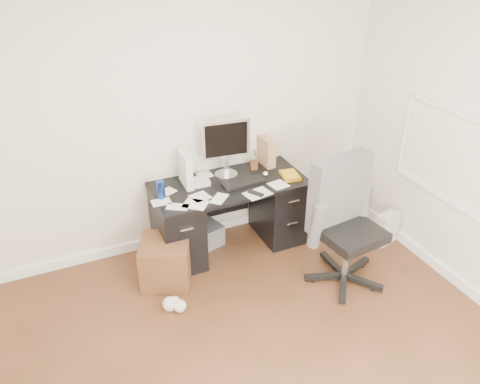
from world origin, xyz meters
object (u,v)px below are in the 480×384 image
(desk, at_px, (230,213))
(office_chair, at_px, (350,226))
(lcd_monitor, at_px, (226,148))
(pc_tower, at_px, (350,194))
(keyboard, at_px, (244,183))
(wicker_basket, at_px, (166,262))

(desk, distance_m, office_chair, 1.23)
(desk, distance_m, lcd_monitor, 0.67)
(pc_tower, bearing_deg, keyboard, -176.02)
(keyboard, bearing_deg, wicker_basket, -172.00)
(desk, height_order, keyboard, keyboard)
(desk, relative_size, lcd_monitor, 2.51)
(keyboard, relative_size, wicker_basket, 0.99)
(desk, xyz_separation_m, keyboard, (0.12, -0.07, 0.36))
(keyboard, xyz_separation_m, wicker_basket, (-0.88, -0.20, -0.54))
(office_chair, bearing_deg, lcd_monitor, 117.01)
(keyboard, bearing_deg, pc_tower, 1.68)
(office_chair, height_order, wicker_basket, office_chair)
(wicker_basket, bearing_deg, lcd_monitor, 28.41)
(keyboard, relative_size, pc_tower, 1.01)
(lcd_monitor, relative_size, wicker_basket, 1.37)
(office_chair, bearing_deg, desk, 122.42)
(lcd_monitor, distance_m, wicker_basket, 1.22)
(lcd_monitor, distance_m, pc_tower, 1.74)
(lcd_monitor, xyz_separation_m, pc_tower, (1.52, -0.07, -0.83))
(lcd_monitor, bearing_deg, wicker_basket, -145.54)
(office_chair, bearing_deg, wicker_basket, 149.30)
(pc_tower, relative_size, wicker_basket, 0.98)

